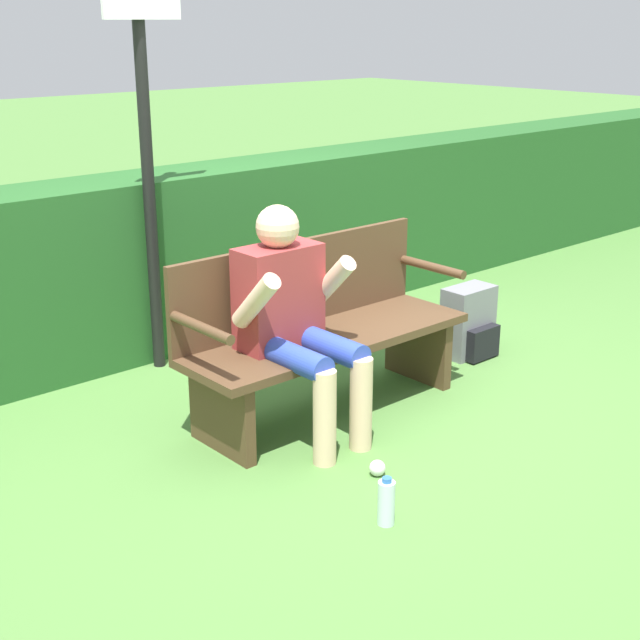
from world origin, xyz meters
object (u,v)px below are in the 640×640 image
Objects in this scene: park_bench at (320,330)px; water_bottle at (386,502)px; signpost at (146,138)px; backpack at (469,323)px; person_seated at (293,312)px.

park_bench is 7.60× the size of water_bottle.
signpost reaches higher than park_bench.
water_bottle is at bearing -96.57° from signpost.
park_bench is 1.25m from water_bottle.
signpost is (-1.54, 1.11, 1.16)m from backpack.
park_bench is 1.47m from signpost.
water_bottle is at bearing -118.30° from park_bench.
signpost is at bearing 106.56° from park_bench.
person_seated is (-0.29, -0.13, 0.19)m from park_bench.
signpost is (-0.03, 1.22, 0.73)m from person_seated.
signpost reaches higher than backpack.
park_bench is 1.42× the size of person_seated.
person_seated is at bearing -175.90° from backpack.
park_bench is 0.70× the size of signpost.
signpost is (0.25, 2.15, 1.26)m from water_bottle.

